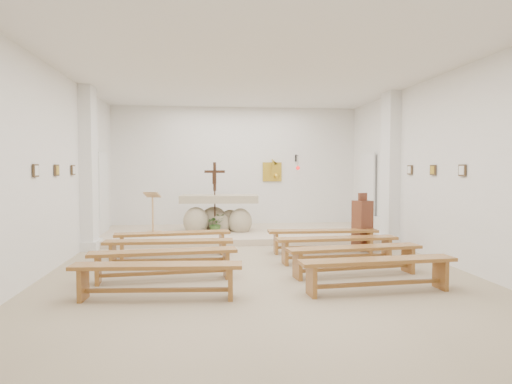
{
  "coord_description": "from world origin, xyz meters",
  "views": [
    {
      "loc": [
        -0.89,
        -8.13,
        1.76
      ],
      "look_at": [
        0.2,
        1.6,
        1.24
      ],
      "focal_mm": 32.0,
      "sensor_mm": 36.0,
      "label": 1
    }
  ],
  "objects": [
    {
      "name": "wall_right",
      "position": [
        3.49,
        0.0,
        1.75
      ],
      "size": [
        0.02,
        10.0,
        3.5
      ],
      "primitive_type": "cube",
      "color": "white",
      "rests_on": "ground"
    },
    {
      "name": "lectern",
      "position": [
        -2.19,
        3.35,
        0.67
      ],
      "size": [
        0.44,
        0.39,
        1.05
      ],
      "rotation": [
        0.0,
        0.0,
        -0.26
      ],
      "color": "tan",
      "rests_on": "sanctuary_platform"
    },
    {
      "name": "radiator_right",
      "position": [
        3.43,
        2.7,
        0.27
      ],
      "size": [
        0.1,
        0.85,
        0.52
      ],
      "primitive_type": "cube",
      "color": "silver",
      "rests_on": "ground"
    },
    {
      "name": "pilaster_left",
      "position": [
        -3.37,
        2.0,
        1.75
      ],
      "size": [
        0.26,
        0.55,
        3.5
      ],
      "primitive_type": "cube",
      "color": "white",
      "rests_on": "ground"
    },
    {
      "name": "station_frame_left_rear",
      "position": [
        -3.47,
        1.2,
        1.72
      ],
      "size": [
        0.03,
        0.2,
        0.2
      ],
      "primitive_type": "cube",
      "color": "#47341F",
      "rests_on": "wall_left"
    },
    {
      "name": "station_frame_right_mid",
      "position": [
        3.47,
        0.2,
        1.72
      ],
      "size": [
        0.03,
        0.2,
        0.2
      ],
      "primitive_type": "cube",
      "color": "#47341F",
      "rests_on": "wall_right"
    },
    {
      "name": "station_frame_left_mid",
      "position": [
        -3.47,
        0.2,
        1.72
      ],
      "size": [
        0.03,
        0.2,
        0.2
      ],
      "primitive_type": "cube",
      "color": "#47341F",
      "rests_on": "wall_left"
    },
    {
      "name": "potted_plant",
      "position": [
        -0.63,
        3.12,
        0.39
      ],
      "size": [
        0.53,
        0.5,
        0.48
      ],
      "primitive_type": "imported",
      "rotation": [
        0.0,
        0.0,
        0.33
      ],
      "color": "#345823",
      "rests_on": "sanctuary_platform"
    },
    {
      "name": "bench_right_third",
      "position": [
        1.53,
        -0.99,
        0.36
      ],
      "size": [
        2.3,
        0.64,
        0.48
      ],
      "rotation": [
        0.0,
        0.0,
        0.13
      ],
      "color": "#955C2B",
      "rests_on": "ground"
    },
    {
      "name": "sanctuary_platform",
      "position": [
        0.0,
        3.5,
        0.07
      ],
      "size": [
        6.98,
        3.0,
        0.15
      ],
      "primitive_type": "cube",
      "color": "beige",
      "rests_on": "ground"
    },
    {
      "name": "bench_right_second",
      "position": [
        1.53,
        0.03,
        0.36
      ],
      "size": [
        2.28,
        0.46,
        0.48
      ],
      "rotation": [
        0.0,
        0.0,
        0.05
      ],
      "color": "#955C2B",
      "rests_on": "ground"
    },
    {
      "name": "station_frame_left_front",
      "position": [
        -3.47,
        -0.8,
        1.72
      ],
      "size": [
        0.03,
        0.2,
        0.2
      ],
      "primitive_type": "cube",
      "color": "#47341F",
      "rests_on": "wall_left"
    },
    {
      "name": "bench_left_front",
      "position": [
        -1.53,
        1.04,
        0.36
      ],
      "size": [
        2.3,
        0.62,
        0.48
      ],
      "rotation": [
        0.0,
        0.0,
        0.12
      ],
      "color": "#955C2B",
      "rests_on": "ground"
    },
    {
      "name": "bench_right_front",
      "position": [
        1.53,
        1.04,
        0.36
      ],
      "size": [
        2.28,
        0.42,
        0.48
      ],
      "rotation": [
        0.0,
        0.0,
        -0.03
      ],
      "color": "#955C2B",
      "rests_on": "ground"
    },
    {
      "name": "bench_right_fourth",
      "position": [
        1.53,
        -2.0,
        0.36
      ],
      "size": [
        2.29,
        0.55,
        0.48
      ],
      "rotation": [
        0.0,
        0.0,
        0.08
      ],
      "color": "#955C2B",
      "rests_on": "ground"
    },
    {
      "name": "gold_wall_relief",
      "position": [
        1.05,
        4.96,
        1.65
      ],
      "size": [
        0.55,
        0.04,
        0.55
      ],
      "primitive_type": "cube",
      "color": "gold",
      "rests_on": "wall_back"
    },
    {
      "name": "ceiling",
      "position": [
        0.0,
        0.0,
        3.49
      ],
      "size": [
        7.0,
        10.0,
        0.02
      ],
      "primitive_type": "cube",
      "color": "silver",
      "rests_on": "wall_back"
    },
    {
      "name": "station_frame_right_rear",
      "position": [
        3.47,
        1.2,
        1.72
      ],
      "size": [
        0.03,
        0.2,
        0.2
      ],
      "primitive_type": "cube",
      "color": "#47341F",
      "rests_on": "wall_right"
    },
    {
      "name": "station_frame_right_front",
      "position": [
        3.47,
        -0.8,
        1.72
      ],
      "size": [
        0.03,
        0.2,
        0.2
      ],
      "primitive_type": "cube",
      "color": "#47341F",
      "rests_on": "wall_right"
    },
    {
      "name": "crucifix_stand",
      "position": [
        -0.65,
        3.41,
        1.16
      ],
      "size": [
        0.52,
        0.23,
        1.75
      ],
      "rotation": [
        0.0,
        0.0,
        -0.31
      ],
      "color": "#321D0F",
      "rests_on": "sanctuary_platform"
    },
    {
      "name": "donation_pedestal",
      "position": [
        2.45,
        1.24,
        0.54
      ],
      "size": [
        0.42,
        0.42,
        1.23
      ],
      "rotation": [
        0.0,
        0.0,
        0.36
      ],
      "color": "brown",
      "rests_on": "ground"
    },
    {
      "name": "radiator_left",
      "position": [
        -3.43,
        2.7,
        0.27
      ],
      "size": [
        0.1,
        0.85,
        0.52
      ],
      "primitive_type": "cube",
      "color": "silver",
      "rests_on": "ground"
    },
    {
      "name": "bench_left_fourth",
      "position": [
        -1.53,
        -2.0,
        0.36
      ],
      "size": [
        2.29,
        0.53,
        0.48
      ],
      "rotation": [
        0.0,
        0.0,
        -0.07
      ],
      "color": "#955C2B",
      "rests_on": "ground"
    },
    {
      "name": "wall_left",
      "position": [
        -3.49,
        0.0,
        1.75
      ],
      "size": [
        0.02,
        10.0,
        3.5
      ],
      "primitive_type": "cube",
      "color": "white",
      "rests_on": "ground"
    },
    {
      "name": "bench_left_third",
      "position": [
        -1.53,
        -0.99,
        0.36
      ],
      "size": [
        2.29,
        0.57,
        0.48
      ],
      "rotation": [
        0.0,
        0.0,
        0.09
      ],
      "color": "#955C2B",
      "rests_on": "ground"
    },
    {
      "name": "bench_left_second",
      "position": [
        -1.53,
        0.03,
        0.36
      ],
      "size": [
        2.28,
        0.42,
        0.48
      ],
      "rotation": [
        0.0,
        0.0,
        -0.02
      ],
      "color": "#955C2B",
      "rests_on": "ground"
    },
    {
      "name": "wall_back",
      "position": [
        0.0,
        4.99,
        1.75
      ],
      "size": [
        7.0,
        0.02,
        3.5
      ],
      "primitive_type": "cube",
      "color": "white",
      "rests_on": "ground"
    },
    {
      "name": "sanctuary_lamp",
      "position": [
        1.75,
        4.71,
        1.81
      ],
      "size": [
        0.11,
        0.36,
        0.44
      ],
      "color": "black",
      "rests_on": "wall_back"
    },
    {
      "name": "ground",
      "position": [
        0.0,
        0.0,
        0.0
      ],
      "size": [
        7.0,
        10.0,
        0.0
      ],
      "primitive_type": "cube",
      "color": "tan",
      "rests_on": "ground"
    },
    {
      "name": "pilaster_right",
      "position": [
        3.37,
        2.0,
        1.75
      ],
      "size": [
        0.26,
        0.55,
        3.5
      ],
      "primitive_type": "cube",
      "color": "white",
      "rests_on": "ground"
    },
    {
      "name": "altar",
      "position": [
        -0.55,
        3.48,
        0.54
      ],
      "size": [
        2.02,
        0.95,
        1.01
      ],
      "rotation": [
        0.0,
        0.0,
        -0.08
      ],
      "color": "tan",
      "rests_on": "sanctuary_platform"
    }
  ]
}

